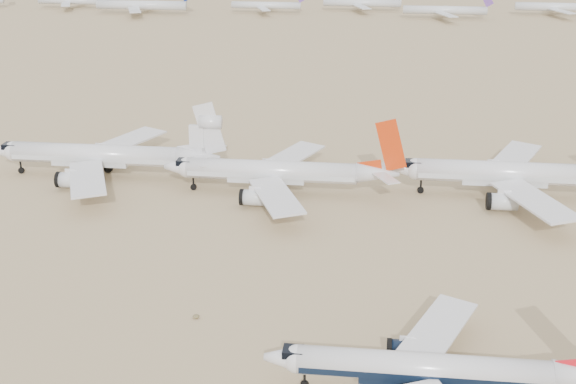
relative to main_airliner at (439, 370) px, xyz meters
name	(u,v)px	position (x,y,z in m)	size (l,w,h in m)	color
main_airliner	(439,370)	(0.00, 0.00, 0.00)	(40.48, 39.54, 14.29)	silver
row2_gold_tail	(521,174)	(19.57, 70.38, 0.96)	(49.10, 48.02, 17.48)	silver
row2_orange_tail	(281,172)	(-27.64, 66.63, 0.67)	(45.97, 44.98, 16.40)	silver
row2_white_trijet	(108,155)	(-65.31, 72.12, 1.05)	(48.54, 47.44, 17.20)	silver
distant_storage_row	(494,9)	(42.76, 315.67, 0.43)	(660.21, 65.44, 15.34)	silver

